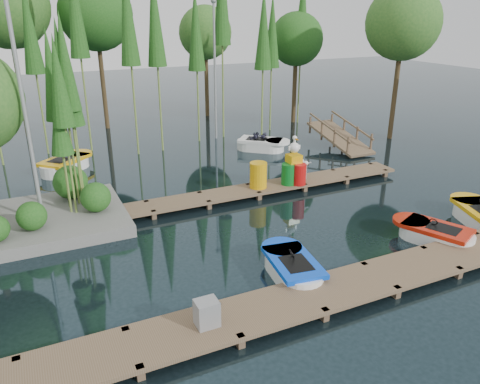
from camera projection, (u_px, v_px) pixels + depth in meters
name	position (u px, v px, depth m)	size (l,w,h in m)	color
ground_plane	(233.00, 231.00, 15.13)	(90.00, 90.00, 0.00)	#1B2B32
near_dock	(310.00, 297.00, 11.25)	(18.00, 1.50, 0.50)	brown
far_dock	(229.00, 194.00, 17.54)	(15.00, 1.20, 0.50)	brown
tree_screen	(93.00, 23.00, 21.00)	(34.42, 18.53, 10.31)	#41311B
lamp_island	(23.00, 100.00, 13.48)	(0.30, 0.30, 7.25)	gray
lamp_rear	(215.00, 59.00, 24.42)	(0.30, 0.30, 7.25)	gray
ramp	(340.00, 137.00, 23.97)	(1.50, 3.94, 1.49)	brown
boat_blue	(292.00, 268.00, 12.49)	(1.47, 2.64, 0.84)	white
boat_red	(434.00, 234.00, 14.37)	(2.03, 2.74, 0.84)	white
boat_yellow_far	(66.00, 164.00, 20.65)	(2.88, 2.86, 1.40)	white
boat_white_far	(261.00, 145.00, 23.71)	(2.84, 2.71, 1.28)	white
utility_cabinet	(207.00, 313.00, 10.06)	(0.49, 0.42, 0.60)	gray
yellow_barrel	(258.00, 175.00, 17.82)	(0.66, 0.66, 0.99)	#DD9F0B
drum_cluster	(295.00, 169.00, 18.28)	(1.10, 1.01, 1.90)	#0B661D
seagull_post	(306.00, 167.00, 18.66)	(0.48, 0.26, 0.77)	gray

